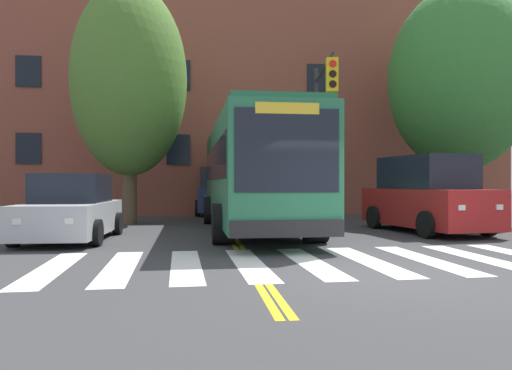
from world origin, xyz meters
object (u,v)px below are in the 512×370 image
car_silver_near_lane (72,210)px  car_red_far_lane (426,196)px  car_navy_behind_bus (218,192)px  street_tree_curbside_small (129,80)px  traffic_light_overhead (322,113)px  street_tree_curbside_large (460,79)px  city_bus (252,172)px

car_silver_near_lane → car_red_far_lane: bearing=5.0°
car_navy_behind_bus → street_tree_curbside_small: size_ratio=0.53×
car_silver_near_lane → traffic_light_overhead: 8.71m
car_silver_near_lane → street_tree_curbside_large: street_tree_curbside_large is taller
car_silver_near_lane → car_navy_behind_bus: (4.42, 10.54, 0.27)m
car_silver_near_lane → car_red_far_lane: size_ratio=0.88×
car_navy_behind_bus → street_tree_curbside_large: size_ratio=0.50×
car_red_far_lane → car_navy_behind_bus: size_ratio=1.08×
car_silver_near_lane → car_red_far_lane: 10.53m
street_tree_curbside_large → street_tree_curbside_small: (-13.04, -0.14, -0.41)m
car_silver_near_lane → city_bus: bearing=23.6°
car_silver_near_lane → street_tree_curbside_small: street_tree_curbside_small is taller
car_navy_behind_bus → city_bus: bearing=-85.1°
city_bus → traffic_light_overhead: size_ratio=2.05×
car_navy_behind_bus → street_tree_curbside_large: bearing=-29.7°
car_silver_near_lane → street_tree_curbside_small: bearing=79.9°
city_bus → traffic_light_overhead: traffic_light_overhead is taller
car_silver_near_lane → car_navy_behind_bus: 11.43m
car_navy_behind_bus → car_silver_near_lane: bearing=-112.8°
car_silver_near_lane → street_tree_curbside_small: size_ratio=0.51×
street_tree_curbside_small → street_tree_curbside_large: bearing=0.6°
car_red_far_lane → street_tree_curbside_small: bearing=157.1°
traffic_light_overhead → car_red_far_lane: bearing=-33.6°
street_tree_curbside_small → car_navy_behind_bus: bearing=57.6°
city_bus → car_silver_near_lane: size_ratio=2.64×
car_red_far_lane → street_tree_curbside_small: size_ratio=0.58×
city_bus → car_navy_behind_bus: bearing=94.9°
city_bus → street_tree_curbside_large: (8.79, 2.86, 3.85)m
city_bus → car_red_far_lane: city_bus is taller
car_red_far_lane → street_tree_curbside_large: (3.45, 4.20, 4.63)m
car_red_far_lane → traffic_light_overhead: traffic_light_overhead is taller
city_bus → street_tree_curbside_small: bearing=147.4°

